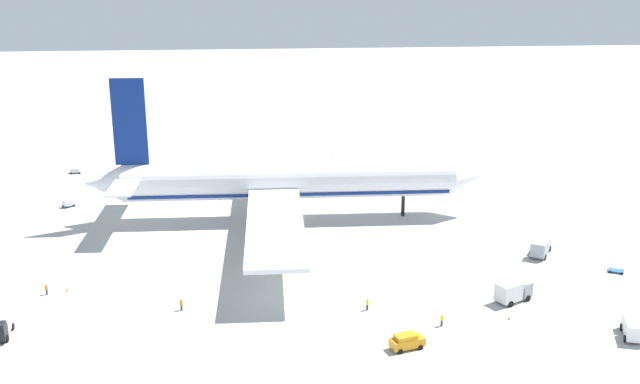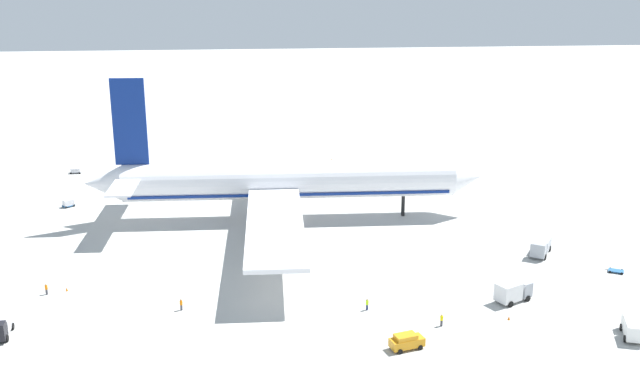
% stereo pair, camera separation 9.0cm
% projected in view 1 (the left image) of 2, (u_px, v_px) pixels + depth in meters
% --- Properties ---
extents(ground_plane, '(600.00, 600.00, 0.00)m').
position_uv_depth(ground_plane, '(290.00, 218.00, 140.30)').
color(ground_plane, '#B2B2AD').
extents(airliner, '(74.10, 81.89, 26.75)m').
position_uv_depth(airliner, '(283.00, 181.00, 138.05)').
color(airliner, white).
rests_on(airliner, ground).
extents(service_truck_0, '(3.87, 5.57, 2.43)m').
position_uv_depth(service_truck_0, '(634.00, 327.00, 94.88)').
color(service_truck_0, white).
rests_on(service_truck_0, ground).
extents(service_truck_1, '(5.88, 4.59, 2.98)m').
position_uv_depth(service_truck_1, '(513.00, 291.00, 105.00)').
color(service_truck_1, '#999EA5').
rests_on(service_truck_1, ground).
extents(service_truck_2, '(2.85, 5.36, 2.70)m').
position_uv_depth(service_truck_2, '(0.00, 327.00, 95.08)').
color(service_truck_2, black).
rests_on(service_truck_2, ground).
extents(service_truck_3, '(5.44, 6.76, 2.72)m').
position_uv_depth(service_truck_3, '(541.00, 246.00, 122.28)').
color(service_truck_3, '#999EA5').
rests_on(service_truck_3, ground).
extents(service_van, '(4.61, 2.95, 1.97)m').
position_uv_depth(service_van, '(407.00, 341.00, 92.16)').
color(service_van, orange).
rests_on(service_van, ground).
extents(baggage_cart_0, '(3.12, 1.55, 1.20)m').
position_uv_depth(baggage_cart_0, '(76.00, 171.00, 170.39)').
color(baggage_cart_0, gray).
rests_on(baggage_cart_0, ground).
extents(baggage_cart_1, '(2.86, 2.34, 0.40)m').
position_uv_depth(baggage_cart_1, '(616.00, 271.00, 115.41)').
color(baggage_cart_1, '#26598C').
rests_on(baggage_cart_1, ground).
extents(baggage_cart_2, '(2.67, 2.50, 1.47)m').
position_uv_depth(baggage_cart_2, '(68.00, 203.00, 146.61)').
color(baggage_cart_2, '#26598C').
rests_on(baggage_cart_2, ground).
extents(ground_worker_0, '(0.56, 0.56, 1.65)m').
position_uv_depth(ground_worker_0, '(181.00, 305.00, 102.52)').
color(ground_worker_0, '#3F3F47').
rests_on(ground_worker_0, ground).
extents(ground_worker_1, '(0.56, 0.56, 1.66)m').
position_uv_depth(ground_worker_1, '(46.00, 289.00, 107.42)').
color(ground_worker_1, '#3F3F47').
rests_on(ground_worker_1, ground).
extents(ground_worker_2, '(0.56, 0.56, 1.65)m').
position_uv_depth(ground_worker_2, '(367.00, 304.00, 102.60)').
color(ground_worker_2, navy).
rests_on(ground_worker_2, ground).
extents(ground_worker_3, '(0.46, 0.46, 1.71)m').
position_uv_depth(ground_worker_3, '(442.00, 320.00, 98.01)').
color(ground_worker_3, '#3F3F47').
rests_on(ground_worker_3, ground).
extents(traffic_cone_0, '(0.36, 0.36, 0.55)m').
position_uv_depth(traffic_cone_0, '(67.00, 289.00, 108.73)').
color(traffic_cone_0, orange).
rests_on(traffic_cone_0, ground).
extents(traffic_cone_1, '(0.36, 0.36, 0.55)m').
position_uv_depth(traffic_cone_1, '(509.00, 318.00, 99.90)').
color(traffic_cone_1, orange).
rests_on(traffic_cone_1, ground).
extents(traffic_cone_2, '(0.36, 0.36, 0.55)m').
position_uv_depth(traffic_cone_2, '(332.00, 159.00, 181.80)').
color(traffic_cone_2, orange).
rests_on(traffic_cone_2, ground).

